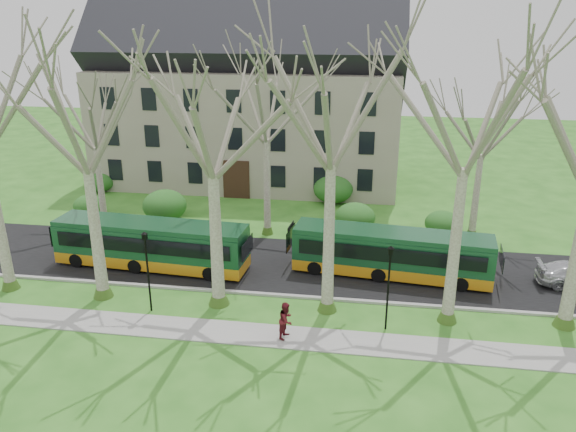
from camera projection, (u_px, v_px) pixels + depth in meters
The scene contains 12 objects.
ground at pixel (269, 310), 29.21m from camera, with size 120.00×120.00×0.00m, color #2B661D.
sidewalk at pixel (259, 335), 26.88m from camera, with size 70.00×2.00×0.06m, color gray.
road at pixel (285, 265), 34.31m from camera, with size 80.00×8.00×0.06m, color black.
curb at pixel (274, 295), 30.58m from camera, with size 80.00×0.25×0.14m, color #A5A39E.
building at pixel (250, 90), 49.59m from camera, with size 26.50×12.20×16.00m.
tree_row_verge at pixel (268, 179), 27.09m from camera, with size 49.00×7.00×14.00m.
tree_row_far at pixel (278, 148), 37.56m from camera, with size 33.00×7.00×12.00m.
lamp_row at pixel (264, 273), 27.40m from camera, with size 36.22×0.22×4.30m.
hedges at pixel (241, 202), 42.53m from camera, with size 30.60×8.60×2.00m.
bus_lead at pixel (151, 244), 33.58m from camera, with size 11.66×2.43×2.91m, color #134224, non-canonical shape.
bus_follow at pixel (391, 253), 32.46m from camera, with size 11.27×2.35×2.82m, color #134224, non-canonical shape.
pedestrian_b at pixel (286, 320), 26.35m from camera, with size 0.88×0.69×1.82m, color #5C151E.
Camera 1 is at (4.85, -25.33, 14.58)m, focal length 35.00 mm.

